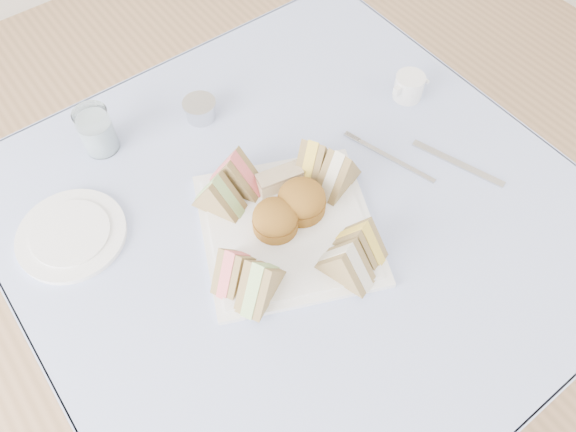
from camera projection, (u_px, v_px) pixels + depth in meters
floor at (295, 348)px, 1.68m from camera, size 4.00×4.00×0.00m
table at (297, 296)px, 1.37m from camera, size 0.90×0.90×0.74m
tablecloth at (299, 213)px, 1.06m from camera, size 1.02×1.02×0.01m
serving_plate at (288, 229)px, 1.03m from camera, size 0.41×0.41×0.01m
sandwich_fl_a at (232, 264)px, 0.94m from camera, size 0.10×0.08×0.08m
sandwich_fl_b at (259, 278)px, 0.92m from camera, size 0.12×0.09×0.09m
sandwich_fr_a at (362, 238)px, 0.96m from camera, size 0.07×0.10×0.08m
sandwich_fr_b at (347, 261)px, 0.94m from camera, size 0.08×0.11×0.09m
sandwich_bl_a at (218, 193)px, 1.01m from camera, size 0.08×0.11×0.09m
sandwich_bl_b at (235, 171)px, 1.04m from camera, size 0.10×0.12×0.10m
sandwich_br_a at (338, 169)px, 1.04m from camera, size 0.12×0.08×0.09m
sandwich_br_b at (313, 157)px, 1.06m from camera, size 0.11×0.09×0.09m
scone_left at (275, 219)px, 1.00m from camera, size 0.10×0.10×0.06m
scone_right at (302, 200)px, 1.02m from camera, size 0.10×0.10×0.06m
pastry_slice at (280, 180)px, 1.06m from camera, size 0.09×0.05×0.04m
side_plate at (72, 235)px, 1.02m from camera, size 0.23×0.23×0.01m
water_glass at (96, 130)px, 1.10m from camera, size 0.07×0.07×0.10m
tea_strainer at (200, 110)px, 1.17m from camera, size 0.08×0.08×0.04m
knife at (458, 163)px, 1.12m from camera, size 0.08×0.19×0.00m
fork at (396, 161)px, 1.12m from camera, size 0.06×0.17×0.00m
creamer_jug at (409, 87)px, 1.20m from camera, size 0.07×0.07×0.06m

